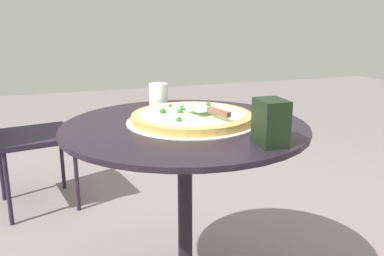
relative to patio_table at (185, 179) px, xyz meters
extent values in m
cylinder|color=black|center=(0.00, 0.00, 0.20)|extent=(0.87, 0.87, 0.02)
cylinder|color=black|center=(0.00, 0.00, -0.17)|extent=(0.05, 0.05, 0.71)
cylinder|color=silver|center=(0.02, -0.03, 0.21)|extent=(0.47, 0.47, 0.00)
cylinder|color=gold|center=(0.02, -0.03, 0.22)|extent=(0.43, 0.43, 0.03)
cylinder|color=beige|center=(0.02, -0.03, 0.24)|extent=(0.38, 0.38, 0.00)
sphere|color=#336923|center=(0.03, -0.09, 0.24)|extent=(0.02, 0.02, 0.02)
sphere|color=#2A6924|center=(0.04, 0.01, 0.25)|extent=(0.02, 0.02, 0.02)
sphere|color=#296424|center=(0.05, 0.07, 0.25)|extent=(0.02, 0.02, 0.02)
sphere|color=#2C6933|center=(-0.08, 0.04, 0.25)|extent=(0.02, 0.02, 0.02)
sphere|color=#2D6F1D|center=(0.15, 0.01, 0.24)|extent=(0.02, 0.02, 0.02)
sphere|color=silver|center=(-0.06, -0.08, 0.24)|extent=(0.01, 0.01, 0.01)
sphere|color=silver|center=(-0.10, 0.02, 0.24)|extent=(0.02, 0.02, 0.02)
sphere|color=#356823|center=(0.12, -0.13, 0.25)|extent=(0.02, 0.02, 0.02)
sphere|color=#2D642D|center=(0.08, -0.02, 0.25)|extent=(0.02, 0.02, 0.02)
cube|color=silver|center=(0.00, -0.06, 0.26)|extent=(0.12, 0.10, 0.00)
cube|color=brown|center=(-0.10, -0.09, 0.27)|extent=(0.11, 0.05, 0.02)
cylinder|color=silver|center=(0.33, 0.01, 0.25)|extent=(0.08, 0.08, 0.09)
cube|color=black|center=(-0.31, -0.17, 0.28)|extent=(0.11, 0.08, 0.14)
cube|color=#231B2D|center=(1.16, 0.56, -0.11)|extent=(0.50, 0.50, 0.03)
cylinder|color=#231B2D|center=(1.37, 0.41, -0.33)|extent=(0.02, 0.02, 0.42)
cylinder|color=#231B2D|center=(1.01, 0.34, -0.33)|extent=(0.02, 0.02, 0.42)
cylinder|color=#231B2D|center=(1.31, 0.77, -0.33)|extent=(0.02, 0.02, 0.42)
cylinder|color=#231B2D|center=(0.94, 0.70, -0.33)|extent=(0.02, 0.02, 0.42)
camera|label=1|loc=(-1.38, 0.44, 0.59)|focal=39.67mm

